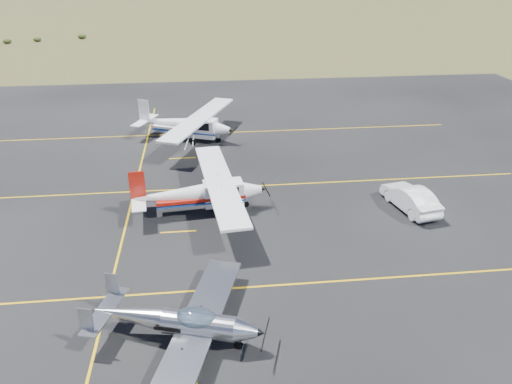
# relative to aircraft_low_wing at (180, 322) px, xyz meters

# --- Properties ---
(ground) EXTENTS (1600.00, 1600.00, 0.00)m
(ground) POSITION_rel_aircraft_low_wing_xyz_m (2.64, 1.23, -0.98)
(ground) COLOR #383D1C
(ground) RESTS_ON ground
(apron) EXTENTS (72.00, 72.00, 0.02)m
(apron) POSITION_rel_aircraft_low_wing_xyz_m (2.64, 8.23, -0.98)
(apron) COLOR black
(apron) RESTS_ON ground
(aircraft_low_wing) EXTENTS (6.91, 9.37, 2.05)m
(aircraft_low_wing) POSITION_rel_aircraft_low_wing_xyz_m (0.00, 0.00, 0.00)
(aircraft_low_wing) COLOR silver
(aircraft_low_wing) RESTS_ON apron
(aircraft_cessna) EXTENTS (7.01, 11.63, 2.93)m
(aircraft_cessna) POSITION_rel_aircraft_low_wing_xyz_m (0.95, 11.00, 0.32)
(aircraft_cessna) COLOR white
(aircraft_cessna) RESTS_ON apron
(aircraft_plain) EXTENTS (8.70, 11.73, 3.06)m
(aircraft_plain) POSITION_rel_aircraft_low_wing_xyz_m (-0.11, 23.88, 0.38)
(aircraft_plain) COLOR white
(aircraft_plain) RESTS_ON apron
(sedan) EXTENTS (2.40, 4.66, 1.46)m
(sedan) POSITION_rel_aircraft_low_wing_xyz_m (13.47, 9.94, -0.24)
(sedan) COLOR white
(sedan) RESTS_ON apron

